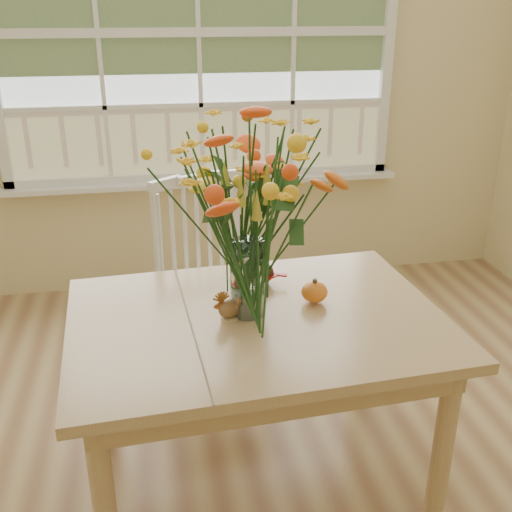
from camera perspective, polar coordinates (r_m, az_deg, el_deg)
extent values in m
cube|color=beige|center=(3.64, -5.44, 17.34)|extent=(4.00, 0.02, 2.70)
cube|color=silver|center=(3.61, -5.54, 20.48)|extent=(2.20, 0.00, 1.60)
cube|color=white|center=(3.69, -4.96, 7.00)|extent=(2.42, 0.12, 0.03)
cube|color=tan|center=(2.11, 0.10, -6.24)|extent=(1.34, 1.00, 0.04)
cube|color=tan|center=(2.14, 0.10, -7.87)|extent=(1.22, 0.87, 0.10)
cylinder|color=tan|center=(1.97, -14.22, -21.99)|extent=(0.07, 0.07, 0.65)
cylinder|color=tan|center=(2.56, -14.36, -10.31)|extent=(0.07, 0.07, 0.65)
cylinder|color=tan|center=(2.21, 17.40, -16.79)|extent=(0.07, 0.07, 0.65)
cylinder|color=tan|center=(2.74, 9.67, -7.45)|extent=(0.07, 0.07, 0.65)
cube|color=white|center=(2.75, -3.93, -3.87)|extent=(0.56, 0.55, 0.05)
cube|color=white|center=(2.80, -5.58, 2.22)|extent=(0.44, 0.18, 0.51)
cylinder|color=white|center=(2.68, -5.69, -10.62)|extent=(0.04, 0.04, 0.44)
cylinder|color=white|center=(2.94, -8.25, -7.48)|extent=(0.04, 0.04, 0.44)
cylinder|color=white|center=(2.81, 0.87, -8.79)|extent=(0.04, 0.04, 0.44)
cylinder|color=white|center=(3.06, -2.16, -5.97)|extent=(0.04, 0.04, 0.44)
cylinder|color=white|center=(2.05, -0.83, -2.12)|extent=(0.12, 0.12, 0.27)
ellipsoid|color=orange|center=(2.18, 5.59, -3.52)|extent=(0.10, 0.10, 0.08)
cylinder|color=#CCB78C|center=(2.08, -2.54, -5.89)|extent=(0.06, 0.06, 0.01)
ellipsoid|color=brown|center=(2.06, -2.56, -5.04)|extent=(0.09, 0.08, 0.06)
ellipsoid|color=#38160F|center=(2.32, 0.62, -1.72)|extent=(0.09, 0.09, 0.08)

